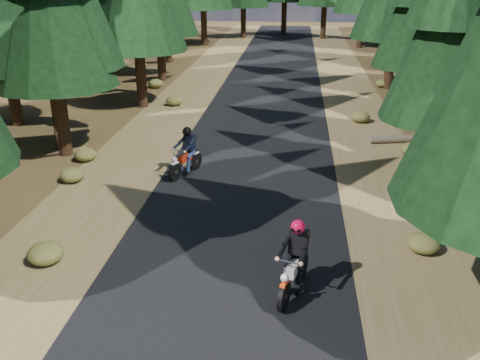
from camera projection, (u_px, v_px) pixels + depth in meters
name	position (u px, v px, depth m)	size (l,w,h in m)	color
ground	(234.00, 239.00, 14.27)	(120.00, 120.00, 0.00)	#402E17
road	(250.00, 172.00, 18.88)	(6.00, 100.00, 0.01)	black
shoulder_l	(124.00, 167.00, 19.33)	(3.20, 100.00, 0.01)	brown
shoulder_r	(383.00, 177.00, 18.44)	(3.20, 100.00, 0.01)	brown
log_near	(434.00, 138.00, 22.13)	(0.32, 0.32, 5.42)	#4C4233
understory_shrubs	(254.00, 149.00, 20.49)	(14.34, 29.72, 0.52)	#474C1E
rider_lead	(294.00, 272.00, 11.64)	(1.15, 2.04, 1.75)	beige
rider_follow	(185.00, 160.00, 18.40)	(1.29, 1.97, 1.69)	#991F0A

